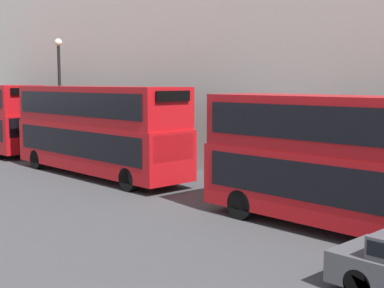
# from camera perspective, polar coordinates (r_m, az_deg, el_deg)

# --- Properties ---
(bus_leading) EXTENTS (2.59, 10.22, 4.11)m
(bus_leading) POSITION_cam_1_polar(r_m,az_deg,el_deg) (16.41, 17.20, -1.53)
(bus_leading) COLOR #A80F14
(bus_leading) RESTS_ON ground
(bus_second_in_queue) EXTENTS (2.59, 11.21, 4.32)m
(bus_second_in_queue) POSITION_cam_1_polar(r_m,az_deg,el_deg) (26.02, -10.11, 1.81)
(bus_second_in_queue) COLOR #A80F14
(bus_second_in_queue) RESTS_ON ground
(street_lamp) EXTENTS (0.44, 0.44, 7.05)m
(street_lamp) POSITION_cam_1_polar(r_m,az_deg,el_deg) (32.52, -13.95, 6.04)
(street_lamp) COLOR black
(street_lamp) RESTS_ON ground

